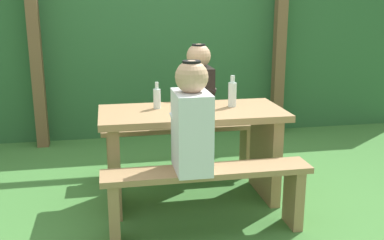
{
  "coord_description": "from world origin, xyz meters",
  "views": [
    {
      "loc": [
        -0.62,
        -3.27,
        1.54
      ],
      "look_at": [
        0.0,
        0.0,
        0.66
      ],
      "focal_mm": 42.22,
      "sensor_mm": 36.0,
      "label": 1
    }
  ],
  "objects_px": {
    "drinking_glass": "(183,101)",
    "bottle_left": "(232,94)",
    "bottle_right": "(157,98)",
    "bench_near": "(207,188)",
    "cell_phone": "(186,112)",
    "picnic_table": "(192,140)",
    "bench_far": "(181,140)",
    "person_black_coat": "(199,88)",
    "person_white_shirt": "(192,121)"
  },
  "relations": [
    {
      "from": "picnic_table",
      "to": "bench_near",
      "type": "bearing_deg",
      "value": -90.0
    },
    {
      "from": "picnic_table",
      "to": "person_white_shirt",
      "type": "height_order",
      "value": "person_white_shirt"
    },
    {
      "from": "person_black_coat",
      "to": "drinking_glass",
      "type": "distance_m",
      "value": 0.46
    },
    {
      "from": "bench_near",
      "to": "person_white_shirt",
      "type": "height_order",
      "value": "person_white_shirt"
    },
    {
      "from": "person_black_coat",
      "to": "bottle_left",
      "type": "relative_size",
      "value": 2.93
    },
    {
      "from": "cell_phone",
      "to": "bench_far",
      "type": "bearing_deg",
      "value": 74.37
    },
    {
      "from": "bottle_right",
      "to": "person_black_coat",
      "type": "bearing_deg",
      "value": 46.61
    },
    {
      "from": "person_white_shirt",
      "to": "cell_phone",
      "type": "xyz_separation_m",
      "value": [
        0.05,
        0.48,
        -0.06
      ]
    },
    {
      "from": "bench_far",
      "to": "person_black_coat",
      "type": "height_order",
      "value": "person_black_coat"
    },
    {
      "from": "bench_far",
      "to": "bottle_left",
      "type": "relative_size",
      "value": 5.7
    },
    {
      "from": "picnic_table",
      "to": "bottle_left",
      "type": "bearing_deg",
      "value": 10.08
    },
    {
      "from": "person_white_shirt",
      "to": "person_black_coat",
      "type": "xyz_separation_m",
      "value": [
        0.27,
        1.09,
        0.0
      ]
    },
    {
      "from": "bench_near",
      "to": "picnic_table",
      "type": "bearing_deg",
      "value": 90.0
    },
    {
      "from": "bench_near",
      "to": "bottle_left",
      "type": "xyz_separation_m",
      "value": [
        0.33,
        0.61,
        0.51
      ]
    },
    {
      "from": "bottle_right",
      "to": "cell_phone",
      "type": "height_order",
      "value": "bottle_right"
    },
    {
      "from": "bench_far",
      "to": "cell_phone",
      "type": "xyz_separation_m",
      "value": [
        -0.06,
        -0.61,
        0.41
      ]
    },
    {
      "from": "bench_near",
      "to": "bottle_right",
      "type": "distance_m",
      "value": 0.85
    },
    {
      "from": "bench_far",
      "to": "drinking_glass",
      "type": "distance_m",
      "value": 0.6
    },
    {
      "from": "person_black_coat",
      "to": "cell_phone",
      "type": "bearing_deg",
      "value": -110.09
    },
    {
      "from": "bench_near",
      "to": "drinking_glass",
      "type": "relative_size",
      "value": 18.16
    },
    {
      "from": "bottle_right",
      "to": "cell_phone",
      "type": "relative_size",
      "value": 1.47
    },
    {
      "from": "bottle_left",
      "to": "bottle_right",
      "type": "bearing_deg",
      "value": 175.67
    },
    {
      "from": "bench_near",
      "to": "cell_phone",
      "type": "height_order",
      "value": "cell_phone"
    },
    {
      "from": "bench_near",
      "to": "bottle_right",
      "type": "xyz_separation_m",
      "value": [
        -0.25,
        0.65,
        0.49
      ]
    },
    {
      "from": "picnic_table",
      "to": "bottle_right",
      "type": "bearing_deg",
      "value": 157.89
    },
    {
      "from": "bottle_left",
      "to": "bottle_right",
      "type": "xyz_separation_m",
      "value": [
        -0.59,
        0.04,
        -0.02
      ]
    },
    {
      "from": "person_white_shirt",
      "to": "cell_phone",
      "type": "distance_m",
      "value": 0.48
    },
    {
      "from": "bench_near",
      "to": "person_white_shirt",
      "type": "relative_size",
      "value": 1.95
    },
    {
      "from": "cell_phone",
      "to": "bottle_right",
      "type": "bearing_deg",
      "value": 128.99
    },
    {
      "from": "bench_far",
      "to": "picnic_table",
      "type": "bearing_deg",
      "value": -90.0
    },
    {
      "from": "bottle_right",
      "to": "drinking_glass",
      "type": "bearing_deg",
      "value": 10.0
    },
    {
      "from": "cell_phone",
      "to": "person_white_shirt",
      "type": "bearing_deg",
      "value": -105.37
    },
    {
      "from": "person_black_coat",
      "to": "drinking_glass",
      "type": "xyz_separation_m",
      "value": [
        -0.21,
        -0.4,
        -0.02
      ]
    },
    {
      "from": "bench_near",
      "to": "cell_phone",
      "type": "distance_m",
      "value": 0.64
    },
    {
      "from": "picnic_table",
      "to": "cell_phone",
      "type": "distance_m",
      "value": 0.26
    },
    {
      "from": "drinking_glass",
      "to": "bottle_right",
      "type": "distance_m",
      "value": 0.21
    },
    {
      "from": "person_white_shirt",
      "to": "drinking_glass",
      "type": "height_order",
      "value": "person_white_shirt"
    },
    {
      "from": "bottle_left",
      "to": "person_black_coat",
      "type": "bearing_deg",
      "value": 109.3
    },
    {
      "from": "picnic_table",
      "to": "bottle_left",
      "type": "distance_m",
      "value": 0.48
    },
    {
      "from": "person_black_coat",
      "to": "cell_phone",
      "type": "height_order",
      "value": "person_black_coat"
    },
    {
      "from": "picnic_table",
      "to": "bench_far",
      "type": "distance_m",
      "value": 0.57
    },
    {
      "from": "person_black_coat",
      "to": "bottle_left",
      "type": "distance_m",
      "value": 0.51
    },
    {
      "from": "bottle_left",
      "to": "bench_far",
      "type": "bearing_deg",
      "value": 124.2
    },
    {
      "from": "picnic_table",
      "to": "person_white_shirt",
      "type": "distance_m",
      "value": 0.63
    },
    {
      "from": "bench_far",
      "to": "bottle_left",
      "type": "bearing_deg",
      "value": -55.8
    },
    {
      "from": "bench_far",
      "to": "drinking_glass",
      "type": "bearing_deg",
      "value": -96.81
    },
    {
      "from": "drinking_glass",
      "to": "bottle_left",
      "type": "xyz_separation_m",
      "value": [
        0.38,
        -0.08,
        0.07
      ]
    },
    {
      "from": "bottle_left",
      "to": "cell_phone",
      "type": "distance_m",
      "value": 0.42
    },
    {
      "from": "bench_near",
      "to": "bottle_left",
      "type": "height_order",
      "value": "bottle_left"
    },
    {
      "from": "drinking_glass",
      "to": "bottle_right",
      "type": "relative_size",
      "value": 0.37
    }
  ]
}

